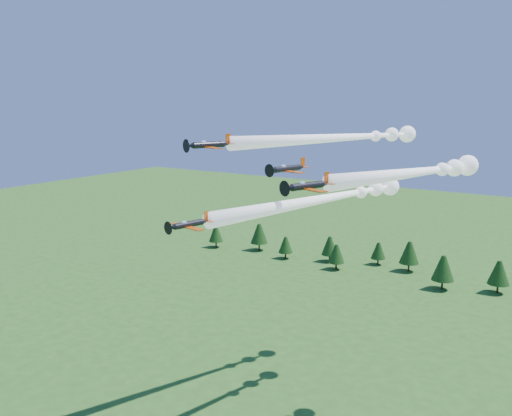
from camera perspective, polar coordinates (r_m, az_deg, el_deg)
The scene contains 5 objects.
plane_lead at distance 104.67m, azimuth 7.25°, elevation 1.01°, with size 17.07×56.49×3.70m.
plane_left at distance 117.34m, azimuth 8.64°, elevation 6.98°, with size 24.72×54.61×3.70m.
plane_right at distance 97.78m, azimuth 15.88°, elevation 3.47°, with size 18.78×42.53×3.70m.
plane_slot at distance 95.68m, azimuth 3.10°, elevation 3.95°, with size 7.89×8.72×2.76m.
treeline at distance 195.07m, azimuth 18.84°, elevation -5.35°, with size 176.29×21.09×11.75m.
Camera 1 is at (48.08, -72.97, 58.92)m, focal length 40.00 mm.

